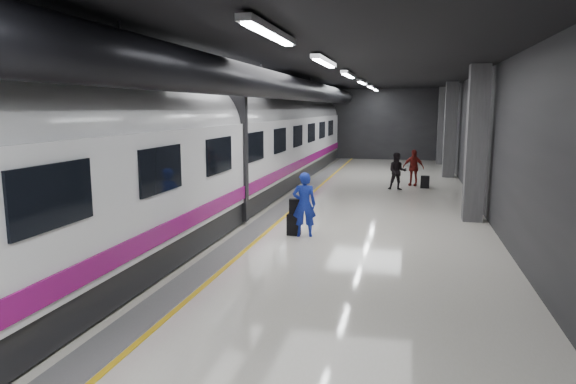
# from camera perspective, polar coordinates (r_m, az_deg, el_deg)

# --- Properties ---
(ground) EXTENTS (40.00, 40.00, 0.00)m
(ground) POSITION_cam_1_polar(r_m,az_deg,el_deg) (14.28, 2.14, -3.96)
(ground) COLOR silver
(ground) RESTS_ON ground
(platform_hall) EXTENTS (10.02, 40.02, 4.51)m
(platform_hall) POSITION_cam_1_polar(r_m,az_deg,el_deg) (14.90, 1.85, 10.31)
(platform_hall) COLOR black
(platform_hall) RESTS_ON ground
(train) EXTENTS (3.05, 38.00, 4.05)m
(train) POSITION_cam_1_polar(r_m,az_deg,el_deg) (14.92, -10.18, 4.52)
(train) COLOR black
(train) RESTS_ON ground
(traveler_main) EXTENTS (0.67, 0.50, 1.67)m
(traveler_main) POSITION_cam_1_polar(r_m,az_deg,el_deg) (13.15, 1.81, -1.40)
(traveler_main) COLOR #183AB5
(traveler_main) RESTS_ON ground
(suitcase_main) EXTENTS (0.34, 0.22, 0.55)m
(suitcase_main) POSITION_cam_1_polar(r_m,az_deg,el_deg) (13.37, 0.65, -3.65)
(suitcase_main) COLOR black
(suitcase_main) RESTS_ON ground
(shoulder_bag) EXTENTS (0.32, 0.20, 0.40)m
(shoulder_bag) POSITION_cam_1_polar(r_m,az_deg,el_deg) (13.29, 0.78, -1.63)
(shoulder_bag) COLOR black
(shoulder_bag) RESTS_ON suitcase_main
(traveler_far_a) EXTENTS (0.75, 0.60, 1.51)m
(traveler_far_a) POSITION_cam_1_polar(r_m,az_deg,el_deg) (21.17, 12.05, 2.26)
(traveler_far_a) COLOR black
(traveler_far_a) RESTS_ON ground
(traveler_far_b) EXTENTS (0.97, 0.60, 1.54)m
(traveler_far_b) POSITION_cam_1_polar(r_m,az_deg,el_deg) (22.53, 13.75, 2.65)
(traveler_far_b) COLOR maroon
(traveler_far_b) RESTS_ON ground
(suitcase_far) EXTENTS (0.35, 0.23, 0.51)m
(suitcase_far) POSITION_cam_1_polar(r_m,az_deg,el_deg) (21.98, 14.97, 1.09)
(suitcase_far) COLOR black
(suitcase_far) RESTS_ON ground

